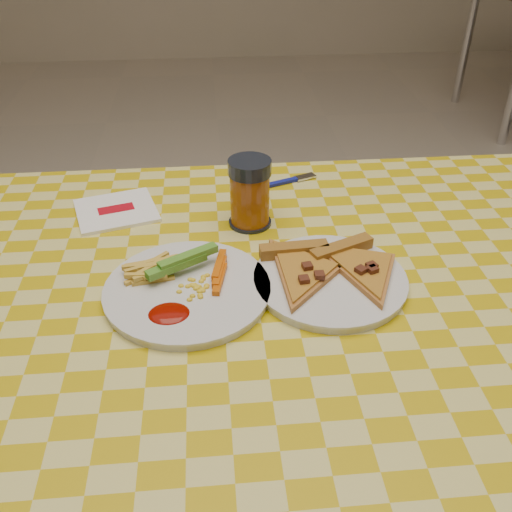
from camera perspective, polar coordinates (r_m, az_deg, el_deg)
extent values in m
cylinder|color=silver|center=(1.45, -23.25, -8.66)|extent=(0.06, 0.06, 0.71)
cylinder|color=silver|center=(1.50, 19.99, -6.29)|extent=(0.06, 0.06, 0.71)
cube|color=brown|center=(0.87, 0.08, -4.97)|extent=(1.20, 0.80, 0.04)
cylinder|color=silver|center=(3.97, 20.29, 19.14)|extent=(0.06, 0.06, 0.71)
cylinder|color=silver|center=(0.85, -6.86, -3.55)|extent=(0.31, 0.31, 0.01)
cylinder|color=silver|center=(0.87, 7.40, -2.51)|extent=(0.29, 0.29, 0.01)
cube|color=#27620F|center=(0.86, -7.37, -0.51)|extent=(0.10, 0.08, 0.02)
cube|color=#CF5809|center=(0.86, -3.67, -1.62)|extent=(0.06, 0.08, 0.02)
ellipsoid|color=#7E0B02|center=(0.80, -8.69, -5.77)|extent=(0.06, 0.05, 0.01)
cube|color=#AD7D27|center=(0.90, 3.81, 0.55)|extent=(0.11, 0.03, 0.02)
cube|color=#AD7D27|center=(0.92, 8.54, 0.63)|extent=(0.11, 0.06, 0.02)
cylinder|color=black|center=(1.02, -0.60, 3.43)|extent=(0.08, 0.08, 0.01)
cylinder|color=#843F0E|center=(0.99, -0.62, 5.72)|extent=(0.07, 0.07, 0.10)
cylinder|color=black|center=(0.96, -0.64, 8.88)|extent=(0.07, 0.07, 0.02)
cube|color=white|center=(1.08, -13.80, 4.44)|extent=(0.17, 0.16, 0.01)
cube|color=#B40A18|center=(1.08, -13.83, 4.62)|extent=(0.07, 0.04, 0.00)
cube|color=navy|center=(1.14, 1.95, 7.24)|extent=(0.09, 0.05, 0.01)
cube|color=silver|center=(1.17, 4.92, 7.89)|extent=(0.05, 0.03, 0.00)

